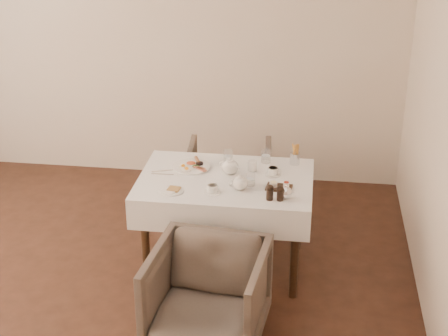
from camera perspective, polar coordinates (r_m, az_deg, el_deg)
table at (r=5.10m, az=0.12°, el=-2.05°), size 1.28×0.88×0.75m
armchair_near at (r=4.49m, az=-1.38°, el=-10.64°), size 0.79×0.81×0.67m
armchair_far at (r=5.94m, az=0.44°, el=-1.25°), size 0.77×0.79×0.67m
breakfast_plate at (r=5.23m, az=-2.70°, el=0.18°), size 0.29×0.29×0.04m
side_plate at (r=4.86m, az=-4.40°, el=-1.89°), size 0.18×0.17×0.02m
teapot_centre at (r=5.08m, az=0.51°, el=0.18°), size 0.21×0.19×0.14m
teapot_front at (r=4.85m, az=1.34°, el=-1.17°), size 0.18×0.16×0.12m
creamer at (r=5.15m, az=2.36°, el=0.19°), size 0.09×0.09×0.08m
teacup_near at (r=4.83m, az=-0.98°, el=-1.76°), size 0.12×0.12×0.06m
teacup_far at (r=5.10m, az=4.10°, el=-0.30°), size 0.12×0.12×0.06m
glass_left at (r=5.28m, az=0.34°, el=0.96°), size 0.08×0.08×0.10m
glass_mid at (r=4.93m, az=2.23°, el=-0.94°), size 0.09×0.09×0.09m
glass_right at (r=5.30m, az=3.50°, el=1.00°), size 0.09×0.09×0.10m
condiment_board at (r=4.91m, az=4.58°, el=-1.55°), size 0.19×0.14×0.05m
pepper_mill_left at (r=4.73m, az=3.83°, el=-2.02°), size 0.07×0.07×0.12m
pepper_mill_right at (r=4.72m, az=4.69°, el=-2.11°), size 0.07×0.07×0.11m
silver_pot at (r=4.75m, az=5.19°, el=-1.97°), size 0.13×0.12×0.11m
fries_cup at (r=5.28m, az=5.92°, el=1.06°), size 0.08×0.08×0.17m
cutlery_fork at (r=5.18m, az=-4.97°, el=-0.23°), size 0.19×0.08×0.00m
cutlery_knife at (r=5.13m, az=-5.15°, el=-0.51°), size 0.17×0.01×0.00m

